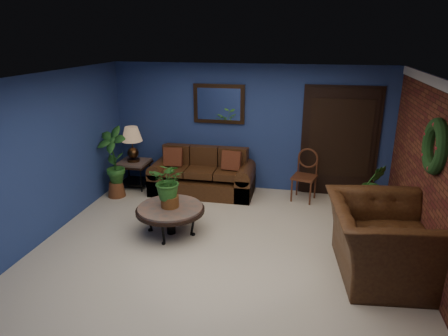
% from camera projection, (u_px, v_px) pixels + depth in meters
% --- Properties ---
extents(floor, '(5.50, 5.50, 0.00)m').
position_uv_depth(floor, '(224.00, 247.00, 5.99)').
color(floor, beige).
rests_on(floor, ground).
extents(wall_back, '(5.50, 0.04, 2.50)m').
position_uv_depth(wall_back, '(249.00, 128.00, 7.90)').
color(wall_back, navy).
rests_on(wall_back, ground).
extents(wall_left, '(0.04, 5.00, 2.50)m').
position_uv_depth(wall_left, '(48.00, 156.00, 6.11)').
color(wall_left, navy).
rests_on(wall_left, ground).
extents(wall_right_brick, '(0.04, 5.00, 2.50)m').
position_uv_depth(wall_right_brick, '(435.00, 182.00, 5.06)').
color(wall_right_brick, brown).
rests_on(wall_right_brick, ground).
extents(ceiling, '(5.50, 5.00, 0.02)m').
position_uv_depth(ceiling, '(224.00, 77.00, 5.18)').
color(ceiling, white).
rests_on(ceiling, wall_back).
extents(wall_mirror, '(1.02, 0.06, 0.77)m').
position_uv_depth(wall_mirror, '(219.00, 104.00, 7.83)').
color(wall_mirror, '#432916').
rests_on(wall_mirror, wall_back).
extents(closet_door, '(1.44, 0.06, 2.18)m').
position_uv_depth(closet_door, '(339.00, 143.00, 7.61)').
color(closet_door, black).
rests_on(closet_door, wall_back).
extents(wreath, '(0.16, 0.72, 0.72)m').
position_uv_depth(wreath, '(435.00, 146.00, 4.97)').
color(wreath, black).
rests_on(wreath, wall_right_brick).
extents(sofa, '(2.01, 0.87, 0.91)m').
position_uv_depth(sofa, '(203.00, 178.00, 7.98)').
color(sofa, '#462B14').
rests_on(sofa, ground).
extents(coffee_table, '(1.08, 1.08, 0.46)m').
position_uv_depth(coffee_table, '(170.00, 210.00, 6.26)').
color(coffee_table, '#4F4945').
rests_on(coffee_table, ground).
extents(end_table, '(0.61, 0.61, 0.56)m').
position_uv_depth(end_table, '(134.00, 167.00, 8.19)').
color(end_table, '#4F4945').
rests_on(end_table, ground).
extents(table_lamp, '(0.42, 0.42, 0.69)m').
position_uv_depth(table_lamp, '(132.00, 140.00, 8.00)').
color(table_lamp, '#432916').
rests_on(table_lamp, end_table).
extents(side_chair, '(0.51, 0.51, 0.98)m').
position_uv_depth(side_chair, '(306.00, 171.00, 7.56)').
color(side_chair, '#552918').
rests_on(side_chair, ground).
extents(armchair, '(1.46, 1.63, 0.98)m').
position_uv_depth(armchair, '(382.00, 241.00, 5.17)').
color(armchair, '#462B14').
rests_on(armchair, ground).
extents(coffee_plant, '(0.58, 0.51, 0.74)m').
position_uv_depth(coffee_plant, '(169.00, 182.00, 6.11)').
color(coffee_plant, brown).
rests_on(coffee_plant, coffee_table).
extents(floor_plant, '(0.44, 0.38, 0.86)m').
position_uv_depth(floor_plant, '(373.00, 186.00, 7.12)').
color(floor_plant, brown).
rests_on(floor_plant, ground).
extents(tall_plant, '(0.69, 0.56, 1.38)m').
position_uv_depth(tall_plant, '(114.00, 160.00, 7.61)').
color(tall_plant, brown).
rests_on(tall_plant, ground).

